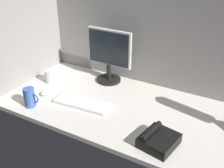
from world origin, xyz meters
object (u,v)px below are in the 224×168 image
Objects in this scene: mug_ceramic_blue at (30,97)px; mouse at (46,92)px; mug_steel at (50,76)px; desk_phone at (158,140)px; monitor at (109,54)px; keyboard at (82,103)px.

mouse is at bearing 94.87° from mug_ceramic_blue.
mug_steel is 0.43× the size of desk_phone.
monitor is at bearing 54.26° from mouse.
monitor is 1.07× the size of keyboard.
keyboard is 33.36cm from mug_ceramic_blue.
monitor reaches higher than keyboard.
monitor is at bearing 32.00° from mug_steel.
monitor reaches higher than mug_steel.
keyboard is at bearing 167.31° from desk_phone.
mug_ceramic_blue is 84.75cm from desk_phone.
monitor is 78.73cm from desk_phone.
mouse is 17.05cm from mug_ceramic_blue.
monitor reaches higher than desk_phone.
keyboard is at bearing -88.24° from monitor.
desk_phone is at bearing 3.19° from mug_ceramic_blue.
mouse is at bearing 178.11° from keyboard.
mouse is at bearing -125.98° from monitor.
keyboard is 58.12cm from desk_phone.
mug_steel is (-37.36, -23.34, -16.42)cm from monitor.
mug_ceramic_blue reaches higher than mug_steel.
mug_ceramic_blue is at bearing -84.90° from mouse.
mug_steel is at bearing 164.15° from desk_phone.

